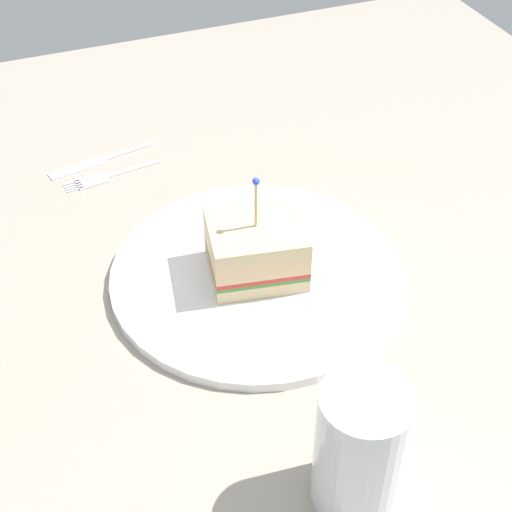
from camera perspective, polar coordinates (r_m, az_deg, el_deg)
The scene contains 6 objects.
ground_plane at distance 78.57cm, azimuth 0.00°, elevation -2.23°, with size 113.90×113.90×2.00cm, color #9E9384.
plate at distance 77.54cm, azimuth 0.00°, elevation -1.41°, with size 29.12×29.12×1.04cm, color white.
sandwich_half_center at distance 75.46cm, azimuth -0.17°, elevation 0.67°, with size 9.50×10.35×11.31cm.
drink_glass at distance 58.63cm, azimuth 7.63°, elevation -14.27°, with size 6.79×6.79×11.45cm.
fork at distance 93.11cm, azimuth -11.24°, elevation 5.71°, with size 2.76×11.84×0.35cm.
knife at distance 96.02cm, azimuth -11.74°, elevation 6.82°, with size 3.73×13.29×0.35cm.
Camera 1 is at (53.33, -20.77, 52.83)cm, focal length 54.38 mm.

